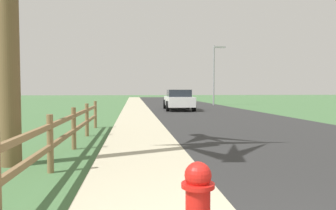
# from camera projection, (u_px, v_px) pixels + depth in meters

# --- Properties ---
(ground_plane) EXTENTS (120.00, 120.00, 0.00)m
(ground_plane) POSITION_uv_depth(u_px,v_px,m) (147.00, 107.00, 26.89)
(ground_plane) COLOR #436B3E
(road_asphalt) EXTENTS (7.00, 66.00, 0.01)m
(road_asphalt) POSITION_uv_depth(u_px,v_px,m) (184.00, 105.00, 29.26)
(road_asphalt) COLOR #2A2A2A
(road_asphalt) RESTS_ON ground
(curb_concrete) EXTENTS (6.00, 66.00, 0.01)m
(curb_concrete) POSITION_uv_depth(u_px,v_px,m) (113.00, 106.00, 28.54)
(curb_concrete) COLOR #B6AD90
(curb_concrete) RESTS_ON ground
(grass_verge) EXTENTS (5.00, 66.00, 0.00)m
(grass_verge) POSITION_uv_depth(u_px,v_px,m) (97.00, 106.00, 28.37)
(grass_verge) COLOR #436B3E
(grass_verge) RESTS_ON ground
(rail_fence) EXTENTS (0.11, 10.89, 1.02)m
(rail_fence) POSITION_uv_depth(u_px,v_px,m) (64.00, 131.00, 6.45)
(rail_fence) COLOR brown
(rail_fence) RESTS_ON ground
(parked_suv_white) EXTENTS (2.13, 4.89, 1.46)m
(parked_suv_white) POSITION_uv_depth(u_px,v_px,m) (179.00, 100.00, 22.49)
(parked_suv_white) COLOR white
(parked_suv_white) RESTS_ON ground
(street_lamp) EXTENTS (1.17, 0.20, 5.60)m
(street_lamp) POSITION_uv_depth(u_px,v_px,m) (215.00, 69.00, 29.38)
(street_lamp) COLOR gray
(street_lamp) RESTS_ON ground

